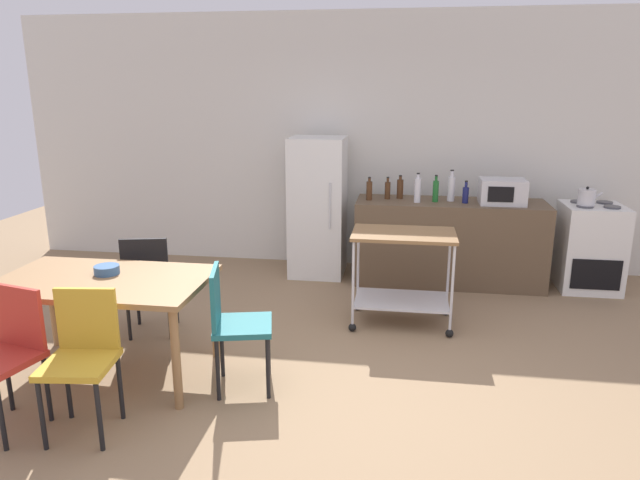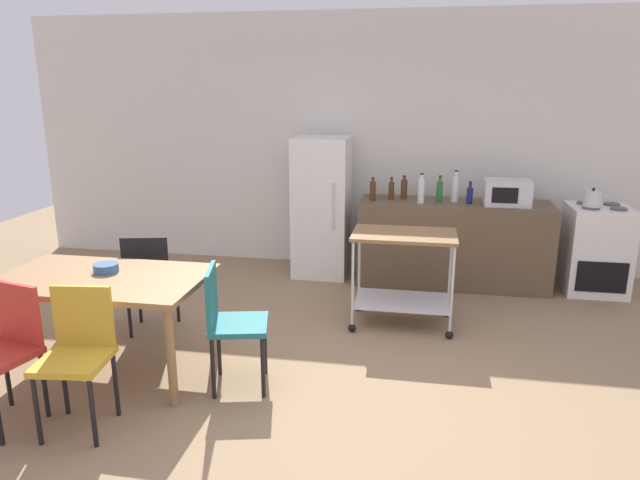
{
  "view_description": "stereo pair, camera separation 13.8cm",
  "coord_description": "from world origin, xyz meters",
  "px_view_note": "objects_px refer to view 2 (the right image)",
  "views": [
    {
      "loc": [
        0.42,
        -3.56,
        2.09
      ],
      "look_at": [
        -0.3,
        1.2,
        0.8
      ],
      "focal_mm": 32.42,
      "sensor_mm": 36.0,
      "label": 1
    },
    {
      "loc": [
        0.56,
        -3.54,
        2.09
      ],
      "look_at": [
        -0.3,
        1.2,
        0.8
      ],
      "focal_mm": 32.42,
      "sensor_mm": 36.0,
      "label": 2
    }
  ],
  "objects_px": {
    "bottle_vinegar": "(404,189)",
    "microwave": "(507,192)",
    "bottle_sesame_oil": "(391,190)",
    "chair_mustard": "(78,349)",
    "chair_black": "(150,276)",
    "bottle_olive_oil": "(421,190)",
    "refrigerator": "(322,207)",
    "kitchen_cart": "(403,263)",
    "dining_table": "(102,287)",
    "stove_oven": "(596,249)",
    "bottle_soy_sauce": "(373,190)",
    "bottle_wine": "(455,189)",
    "kettle": "(593,199)",
    "chair_red": "(5,345)",
    "bottle_hot_sauce": "(470,195)",
    "chair_teal": "(229,319)",
    "fruit_bowl": "(106,268)",
    "bottle_sparkling_water": "(440,191)"
  },
  "relations": [
    {
      "from": "dining_table",
      "to": "bottle_olive_oil",
      "type": "distance_m",
      "value": 3.32
    },
    {
      "from": "kettle",
      "to": "bottle_wine",
      "type": "bearing_deg",
      "value": 174.97
    },
    {
      "from": "bottle_hot_sauce",
      "to": "refrigerator",
      "type": "bearing_deg",
      "value": 174.34
    },
    {
      "from": "bottle_soy_sauce",
      "to": "kettle",
      "type": "relative_size",
      "value": 1.04
    },
    {
      "from": "chair_mustard",
      "to": "chair_black",
      "type": "height_order",
      "value": "same"
    },
    {
      "from": "bottle_olive_oil",
      "to": "fruit_bowl",
      "type": "bearing_deg",
      "value": -134.56
    },
    {
      "from": "fruit_bowl",
      "to": "kettle",
      "type": "relative_size",
      "value": 0.76
    },
    {
      "from": "dining_table",
      "to": "bottle_sparkling_water",
      "type": "xyz_separation_m",
      "value": [
        2.45,
        2.47,
        0.35
      ]
    },
    {
      "from": "chair_teal",
      "to": "stove_oven",
      "type": "relative_size",
      "value": 0.97
    },
    {
      "from": "chair_black",
      "to": "bottle_olive_oil",
      "type": "relative_size",
      "value": 2.86
    },
    {
      "from": "kitchen_cart",
      "to": "bottle_hot_sauce",
      "type": "xyz_separation_m",
      "value": [
        0.62,
        1.17,
        0.42
      ]
    },
    {
      "from": "kettle",
      "to": "chair_red",
      "type": "bearing_deg",
      "value": -143.25
    },
    {
      "from": "chair_teal",
      "to": "chair_black",
      "type": "bearing_deg",
      "value": 38.5
    },
    {
      "from": "bottle_sparkling_water",
      "to": "bottle_wine",
      "type": "distance_m",
      "value": 0.18
    },
    {
      "from": "bottle_olive_oil",
      "to": "bottle_hot_sauce",
      "type": "relative_size",
      "value": 1.32
    },
    {
      "from": "chair_mustard",
      "to": "kettle",
      "type": "height_order",
      "value": "kettle"
    },
    {
      "from": "chair_teal",
      "to": "kettle",
      "type": "bearing_deg",
      "value": -63.18
    },
    {
      "from": "bottle_olive_oil",
      "to": "microwave",
      "type": "bearing_deg",
      "value": 3.11
    },
    {
      "from": "microwave",
      "to": "bottle_vinegar",
      "type": "bearing_deg",
      "value": 172.0
    },
    {
      "from": "stove_oven",
      "to": "refrigerator",
      "type": "bearing_deg",
      "value": 178.4
    },
    {
      "from": "stove_oven",
      "to": "kitchen_cart",
      "type": "relative_size",
      "value": 1.01
    },
    {
      "from": "bottle_vinegar",
      "to": "microwave",
      "type": "height_order",
      "value": "microwave"
    },
    {
      "from": "kitchen_cart",
      "to": "kettle",
      "type": "height_order",
      "value": "kettle"
    },
    {
      "from": "chair_black",
      "to": "fruit_bowl",
      "type": "height_order",
      "value": "chair_black"
    },
    {
      "from": "bottle_hot_sauce",
      "to": "bottle_vinegar",
      "type": "bearing_deg",
      "value": 167.07
    },
    {
      "from": "bottle_soy_sauce",
      "to": "bottle_hot_sauce",
      "type": "bearing_deg",
      "value": -0.9
    },
    {
      "from": "chair_black",
      "to": "microwave",
      "type": "xyz_separation_m",
      "value": [
        3.11,
        1.75,
        0.51
      ]
    },
    {
      "from": "chair_red",
      "to": "bottle_sesame_oil",
      "type": "distance_m",
      "value": 3.97
    },
    {
      "from": "bottle_sesame_oil",
      "to": "chair_mustard",
      "type": "bearing_deg",
      "value": -117.94
    },
    {
      "from": "chair_teal",
      "to": "microwave",
      "type": "xyz_separation_m",
      "value": [
        2.14,
        2.52,
        0.51
      ]
    },
    {
      "from": "kitchen_cart",
      "to": "bottle_vinegar",
      "type": "relative_size",
      "value": 3.58
    },
    {
      "from": "chair_black",
      "to": "bottle_sparkling_water",
      "type": "height_order",
      "value": "bottle_sparkling_water"
    },
    {
      "from": "chair_mustard",
      "to": "bottle_vinegar",
      "type": "height_order",
      "value": "bottle_vinegar"
    },
    {
      "from": "kitchen_cart",
      "to": "chair_red",
      "type": "bearing_deg",
      "value": -140.15
    },
    {
      "from": "bottle_olive_oil",
      "to": "refrigerator",
      "type": "bearing_deg",
      "value": 169.83
    },
    {
      "from": "fruit_bowl",
      "to": "kettle",
      "type": "distance_m",
      "value": 4.6
    },
    {
      "from": "refrigerator",
      "to": "bottle_olive_oil",
      "type": "bearing_deg",
      "value": -10.17
    },
    {
      "from": "kitchen_cart",
      "to": "bottle_wine",
      "type": "height_order",
      "value": "bottle_wine"
    },
    {
      "from": "chair_black",
      "to": "kitchen_cart",
      "type": "xyz_separation_m",
      "value": [
        2.12,
        0.57,
        0.05
      ]
    },
    {
      "from": "chair_red",
      "to": "fruit_bowl",
      "type": "relative_size",
      "value": 4.89
    },
    {
      "from": "dining_table",
      "to": "stove_oven",
      "type": "distance_m",
      "value": 4.79
    },
    {
      "from": "bottle_sesame_oil",
      "to": "kettle",
      "type": "bearing_deg",
      "value": -3.71
    },
    {
      "from": "bottle_soy_sauce",
      "to": "bottle_wine",
      "type": "height_order",
      "value": "bottle_wine"
    },
    {
      "from": "chair_mustard",
      "to": "fruit_bowl",
      "type": "height_order",
      "value": "chair_mustard"
    },
    {
      "from": "chair_teal",
      "to": "chair_mustard",
      "type": "xyz_separation_m",
      "value": [
        -0.76,
        -0.63,
        0.0
      ]
    },
    {
      "from": "kitchen_cart",
      "to": "stove_oven",
      "type": "bearing_deg",
      "value": 32.74
    },
    {
      "from": "chair_mustard",
      "to": "chair_black",
      "type": "bearing_deg",
      "value": 91.4
    },
    {
      "from": "bottle_soy_sauce",
      "to": "bottle_vinegar",
      "type": "distance_m",
      "value": 0.35
    },
    {
      "from": "chair_red",
      "to": "stove_oven",
      "type": "height_order",
      "value": "stove_oven"
    },
    {
      "from": "bottle_sesame_oil",
      "to": "microwave",
      "type": "xyz_separation_m",
      "value": [
        1.19,
        -0.1,
        0.03
      ]
    }
  ]
}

